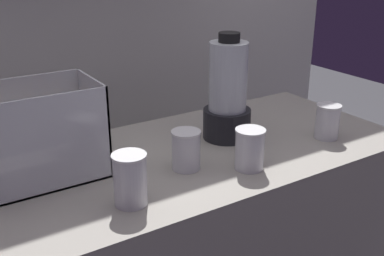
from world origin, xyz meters
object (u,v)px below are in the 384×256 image
at_px(carrot_display_bin, 43,148).
at_px(juice_cup_beet_middle, 250,152).
at_px(juice_cup_beet_far_left, 130,183).
at_px(juice_cup_carrot_right, 327,123).
at_px(juice_cup_mango_left, 186,152).
at_px(blender_pitcher, 228,96).

height_order(carrot_display_bin, juice_cup_beet_middle, carrot_display_bin).
xyz_separation_m(juice_cup_beet_far_left, juice_cup_carrot_right, (0.74, 0.04, -0.01)).
bearing_deg(juice_cup_mango_left, juice_cup_carrot_right, -6.05).
bearing_deg(juice_cup_mango_left, juice_cup_beet_far_left, -156.68).
relative_size(blender_pitcher, juice_cup_beet_far_left, 2.62).
relative_size(carrot_display_bin, juice_cup_beet_far_left, 2.37).
bearing_deg(blender_pitcher, juice_cup_mango_left, -151.90).
bearing_deg(juice_cup_beet_middle, juice_cup_beet_far_left, 179.65).
bearing_deg(juice_cup_beet_middle, blender_pitcher, 69.41).
height_order(juice_cup_mango_left, juice_cup_beet_middle, juice_cup_beet_middle).
height_order(carrot_display_bin, juice_cup_mango_left, carrot_display_bin).
bearing_deg(juice_cup_beet_far_left, blender_pitcher, 25.85).
relative_size(juice_cup_beet_middle, juice_cup_carrot_right, 1.04).
height_order(blender_pitcher, juice_cup_mango_left, blender_pitcher).
distance_m(juice_cup_beet_middle, juice_cup_carrot_right, 0.37).
relative_size(blender_pitcher, juice_cup_carrot_right, 3.03).
distance_m(carrot_display_bin, blender_pitcher, 0.60).
xyz_separation_m(carrot_display_bin, juice_cup_beet_far_left, (0.14, -0.27, -0.02)).
bearing_deg(juice_cup_beet_far_left, juice_cup_beet_middle, -0.35).
relative_size(carrot_display_bin, juice_cup_carrot_right, 2.74).
distance_m(carrot_display_bin, juice_cup_beet_far_left, 0.30).
relative_size(juice_cup_beet_far_left, juice_cup_mango_left, 1.16).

